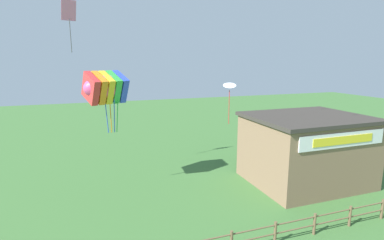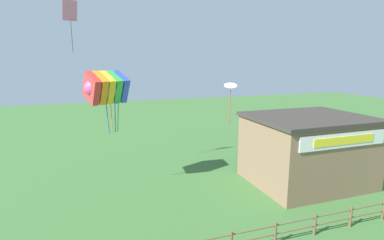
% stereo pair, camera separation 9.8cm
% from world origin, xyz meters
% --- Properties ---
extents(seaside_building, '(7.75, 6.36, 4.74)m').
position_xyz_m(seaside_building, '(9.69, 11.40, 2.39)').
color(seaside_building, '#84664C').
rests_on(seaside_building, ground_plane).
extents(kite_rainbow_parafoil, '(3.36, 2.94, 3.93)m').
position_xyz_m(kite_rainbow_parafoil, '(-3.31, 14.61, 6.78)').
color(kite_rainbow_parafoil, '#E54C8C').
extents(kite_pink_diamond, '(1.02, 0.67, 3.33)m').
position_xyz_m(kite_pink_diamond, '(-5.20, 17.30, 11.36)').
color(kite_pink_diamond, pink).
extents(kite_white_delta, '(1.31, 1.30, 3.24)m').
position_xyz_m(kite_white_delta, '(5.84, 15.70, 6.48)').
color(kite_white_delta, white).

